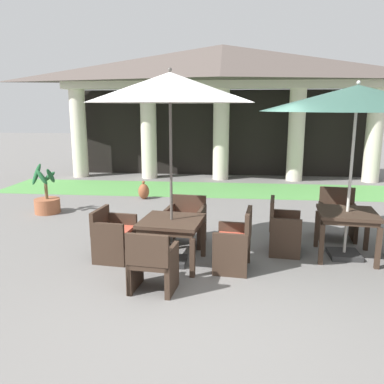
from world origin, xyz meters
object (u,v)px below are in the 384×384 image
object	(u,v)px
patio_table_near_foreground	(347,218)
potted_palm_left_edge	(47,201)
patio_umbrella_mid_left	(170,89)
patio_chair_mid_left_south	(152,263)
patio_chair_near_foreground_north	(337,216)
patio_chair_near_foreground_west	(283,228)
patio_chair_mid_left_west	(113,234)
patio_chair_mid_left_north	(186,221)
patio_umbrella_near_foreground	(357,99)
patio_table_mid_left	(172,226)
patio_chair_mid_left_east	(235,242)
terracotta_urn	(144,191)

from	to	relation	value
patio_table_near_foreground	potted_palm_left_edge	distance (m)	6.30
patio_table_near_foreground	patio_umbrella_mid_left	bearing A→B (deg)	-168.33
patio_chair_mid_left_south	patio_chair_near_foreground_north	bearing A→B (deg)	46.89
patio_chair_near_foreground_north	patio_umbrella_mid_left	distance (m)	3.86
patio_chair_near_foreground_west	patio_chair_mid_left_west	distance (m)	2.73
patio_chair_mid_left_north	patio_table_near_foreground	bearing A→B (deg)	178.00
patio_umbrella_near_foreground	patio_chair_mid_left_north	bearing A→B (deg)	171.44
patio_table_mid_left	patio_chair_mid_left_east	world-z (taller)	patio_chair_mid_left_east
patio_chair_mid_left_west	potted_palm_left_edge	world-z (taller)	potted_palm_left_edge
patio_table_near_foreground	terracotta_urn	world-z (taller)	patio_table_near_foreground
patio_table_mid_left	terracotta_urn	world-z (taller)	patio_table_mid_left
patio_umbrella_near_foreground	patio_chair_mid_left_north	distance (m)	3.32
patio_umbrella_near_foreground	patio_chair_mid_left_north	world-z (taller)	patio_umbrella_near_foreground
patio_chair_mid_left_south	patio_chair_mid_left_west	bearing A→B (deg)	134.93
patio_chair_near_foreground_west	patio_chair_mid_left_north	world-z (taller)	patio_chair_near_foreground_west
patio_chair_mid_left_east	patio_table_mid_left	bearing A→B (deg)	90.00
patio_table_mid_left	terracotta_urn	size ratio (longest dim) A/B	2.06
patio_chair_mid_left_west	patio_umbrella_mid_left	bearing A→B (deg)	90.00
patio_umbrella_near_foreground	patio_table_mid_left	world-z (taller)	patio_umbrella_near_foreground
patio_table_near_foreground	potted_palm_left_edge	xyz separation A→B (m)	(-5.93, 2.09, -0.37)
patio_chair_mid_left_north	terracotta_urn	bearing A→B (deg)	-59.01
patio_umbrella_mid_left	patio_chair_mid_left_south	distance (m)	2.40
patio_umbrella_near_foreground	patio_chair_near_foreground_west	distance (m)	2.27
patio_chair_near_foreground_west	patio_chair_mid_left_east	world-z (taller)	patio_chair_mid_left_east
patio_table_mid_left	patio_chair_mid_left_west	size ratio (longest dim) A/B	1.23
potted_palm_left_edge	patio_umbrella_near_foreground	bearing A→B (deg)	-19.39
potted_palm_left_edge	terracotta_urn	size ratio (longest dim) A/B	2.36
patio_umbrella_near_foreground	patio_chair_mid_left_east	xyz separation A→B (m)	(-1.74, -0.67, -2.04)
patio_table_near_foreground	patio_chair_near_foreground_west	distance (m)	1.00
patio_chair_mid_left_north	potted_palm_left_edge	xyz separation A→B (m)	(-3.35, 1.70, -0.14)
patio_table_near_foreground	patio_umbrella_mid_left	distance (m)	3.37
patio_umbrella_near_foreground	patio_chair_mid_left_north	size ratio (longest dim) A/B	3.49
patio_umbrella_mid_left	patio_chair_mid_left_north	size ratio (longest dim) A/B	3.52
patio_umbrella_near_foreground	patio_table_near_foreground	bearing A→B (deg)	0.00
patio_chair_near_foreground_west	patio_chair_mid_left_south	distance (m)	2.44
patio_table_near_foreground	patio_chair_mid_left_south	bearing A→B (deg)	-151.79
patio_chair_mid_left_north	terracotta_urn	xyz separation A→B (m)	(-1.49, 3.28, -0.20)
patio_chair_near_foreground_west	patio_table_mid_left	xyz separation A→B (m)	(-1.72, -0.66, 0.19)
patio_chair_mid_left_south	patio_chair_mid_left_north	distance (m)	1.90
patio_chair_near_foreground_north	patio_chair_mid_left_west	size ratio (longest dim) A/B	1.12
patio_chair_near_foreground_west	patio_umbrella_near_foreground	bearing A→B (deg)	90.00
patio_umbrella_near_foreground	patio_chair_mid_left_west	distance (m)	4.20
patio_table_mid_left	patio_chair_mid_left_south	xyz separation A→B (m)	(-0.11, -0.95, -0.21)
patio_table_mid_left	potted_palm_left_edge	distance (m)	4.19
patio_umbrella_mid_left	potted_palm_left_edge	world-z (taller)	patio_umbrella_mid_left
terracotta_urn	patio_chair_near_foreground_north	bearing A→B (deg)	-32.86
patio_table_mid_left	patio_umbrella_mid_left	bearing A→B (deg)	180.00
patio_table_mid_left	patio_chair_mid_left_south	bearing A→B (deg)	-96.55
patio_table_near_foreground	patio_table_mid_left	size ratio (longest dim) A/B	0.98
patio_umbrella_mid_left	potted_palm_left_edge	bearing A→B (deg)	140.79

